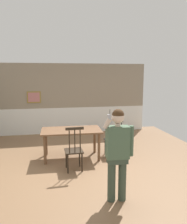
{
  "coord_description": "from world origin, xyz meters",
  "views": [
    {
      "loc": [
        -0.64,
        -5.19,
        2.21
      ],
      "look_at": [
        0.2,
        -0.9,
        1.49
      ],
      "focal_mm": 36.72,
      "sensor_mm": 36.0,
      "label": 1
    }
  ],
  "objects_px": {
    "chair_by_doorway": "(74,150)",
    "person_figure": "(118,150)",
    "dining_table": "(71,133)",
    "chair_near_window": "(114,139)"
  },
  "relations": [
    {
      "from": "chair_near_window",
      "to": "chair_by_doorway",
      "type": "xyz_separation_m",
      "value": [
        -1.19,
        -0.79,
        0.02
      ]
    },
    {
      "from": "dining_table",
      "to": "chair_by_doorway",
      "type": "distance_m",
      "value": 0.84
    },
    {
      "from": "chair_by_doorway",
      "to": "person_figure",
      "type": "xyz_separation_m",
      "value": [
        0.6,
        -1.42,
        0.44
      ]
    },
    {
      "from": "dining_table",
      "to": "chair_near_window",
      "type": "bearing_deg",
      "value": -1.8
    },
    {
      "from": "dining_table",
      "to": "person_figure",
      "type": "xyz_separation_m",
      "value": [
        0.58,
        -2.24,
        0.26
      ]
    },
    {
      "from": "chair_by_doorway",
      "to": "person_figure",
      "type": "height_order",
      "value": "person_figure"
    },
    {
      "from": "chair_near_window",
      "to": "person_figure",
      "type": "bearing_deg",
      "value": 165.12
    },
    {
      "from": "dining_table",
      "to": "person_figure",
      "type": "height_order",
      "value": "person_figure"
    },
    {
      "from": "chair_near_window",
      "to": "chair_by_doorway",
      "type": "distance_m",
      "value": 1.43
    },
    {
      "from": "dining_table",
      "to": "chair_near_window",
      "type": "relative_size",
      "value": 1.53
    }
  ]
}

